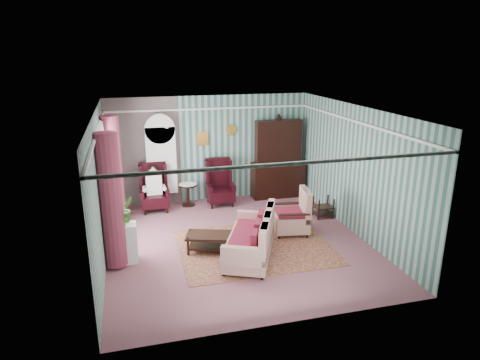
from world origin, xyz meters
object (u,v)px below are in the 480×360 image
object	(u,v)px
sofa	(249,236)
bookcase	(162,165)
nest_table	(323,207)
round_side_table	(188,195)
coffee_table	(210,243)
wingback_right	(220,183)
seated_woman	(154,189)
wingback_left	(154,188)
floral_armchair	(291,214)
plant_stand	(123,244)
dresser_hutch	(278,156)

from	to	relation	value
sofa	bookcase	bearing A→B (deg)	45.74
nest_table	sofa	size ratio (longest dim) A/B	0.28
round_side_table	sofa	bearing A→B (deg)	-76.99
nest_table	coffee_table	xyz separation A→B (m)	(-3.13, -1.17, -0.08)
wingback_right	sofa	xyz separation A→B (m)	(-0.08, -3.18, -0.16)
round_side_table	seated_woman	bearing A→B (deg)	-170.54
wingback_left	floral_armchair	world-z (taller)	wingback_left
nest_table	sofa	world-z (taller)	sofa
wingback_right	plant_stand	bearing A→B (deg)	-132.84
wingback_left	round_side_table	bearing A→B (deg)	9.46
wingback_right	seated_woman	xyz separation A→B (m)	(-1.75, 0.00, -0.04)
dresser_hutch	floral_armchair	bearing A→B (deg)	-102.83
plant_stand	sofa	bearing A→B (deg)	-9.80
bookcase	sofa	size ratio (longest dim) A/B	1.16
seated_woman	round_side_table	distance (m)	0.96
dresser_hutch	floral_armchair	xyz separation A→B (m)	(-0.57, -2.52, -0.72)
nest_table	plant_stand	world-z (taller)	plant_stand
wingback_right	nest_table	xyz separation A→B (m)	(2.32, -1.55, -0.35)
dresser_hutch	floral_armchair	world-z (taller)	dresser_hutch
plant_stand	floral_armchair	distance (m)	3.76
seated_woman	nest_table	size ratio (longest dim) A/B	2.19
bookcase	coffee_table	xyz separation A→B (m)	(0.69, -3.11, -0.93)
bookcase	wingback_right	size ratio (longest dim) A/B	1.79
seated_woman	plant_stand	xyz separation A→B (m)	(-0.80, -2.75, -0.19)
plant_stand	sofa	xyz separation A→B (m)	(2.47, -0.43, 0.06)
coffee_table	round_side_table	bearing A→B (deg)	90.85
sofa	floral_armchair	world-z (taller)	sofa
nest_table	floral_armchair	bearing A→B (deg)	-148.54
seated_woman	coffee_table	world-z (taller)	seated_woman
dresser_hutch	coffee_table	distance (m)	4.06
round_side_table	sofa	world-z (taller)	sofa
floral_armchair	dresser_hutch	bearing A→B (deg)	-2.82
wingback_right	coffee_table	xyz separation A→B (m)	(-0.81, -2.72, -0.43)
bookcase	plant_stand	world-z (taller)	bookcase
bookcase	nest_table	distance (m)	4.37
wingback_left	nest_table	bearing A→B (deg)	-20.85
sofa	coffee_table	distance (m)	0.90
wingback_left	seated_woman	distance (m)	0.04
round_side_table	nest_table	world-z (taller)	round_side_table
nest_table	floral_armchair	size ratio (longest dim) A/B	0.58
wingback_left	floral_armchair	distance (m)	3.69
nest_table	dresser_hutch	bearing A→B (deg)	107.39
wingback_left	plant_stand	distance (m)	2.87
wingback_left	seated_woman	xyz separation A→B (m)	(0.00, 0.00, -0.04)
seated_woman	floral_armchair	world-z (taller)	seated_woman
sofa	floral_armchair	distance (m)	1.56
sofa	dresser_hutch	bearing A→B (deg)	-3.94
bookcase	coffee_table	size ratio (longest dim) A/B	2.31
round_side_table	coffee_table	size ratio (longest dim) A/B	0.62
dresser_hutch	plant_stand	xyz separation A→B (m)	(-4.30, -3.02, -0.78)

